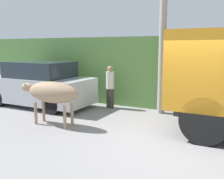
% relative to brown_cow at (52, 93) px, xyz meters
% --- Properties ---
extents(ground_plane, '(60.00, 60.00, 0.00)m').
position_rel_brown_cow_xyz_m(ground_plane, '(3.87, 0.06, -0.99)').
color(ground_plane, gray).
extents(hillside_embankment, '(32.00, 5.31, 2.74)m').
position_rel_brown_cow_xyz_m(hillside_embankment, '(3.87, 5.98, 0.38)').
color(hillside_embankment, '#568442').
rests_on(hillside_embankment, ground_plane).
extents(building_backdrop, '(6.17, 2.70, 2.59)m').
position_rel_brown_cow_xyz_m(building_backdrop, '(-1.56, 4.80, 0.32)').
color(building_backdrop, '#B2BCAD').
rests_on(building_backdrop, ground_plane).
extents(brown_cow, '(2.15, 0.64, 1.33)m').
position_rel_brown_cow_xyz_m(brown_cow, '(0.00, 0.00, 0.00)').
color(brown_cow, '#9E7F60').
rests_on(brown_cow, ground_plane).
extents(parked_suv, '(4.40, 1.88, 1.77)m').
position_rel_brown_cow_xyz_m(parked_suv, '(-2.18, 1.78, -0.14)').
color(parked_suv, silver).
rests_on(parked_suv, ground_plane).
extents(pedestrian_on_hill, '(0.42, 0.42, 1.63)m').
position_rel_brown_cow_xyz_m(pedestrian_on_hill, '(0.50, 2.80, -0.09)').
color(pedestrian_on_hill, '#38332D').
rests_on(pedestrian_on_hill, ground_plane).
extents(utility_pole, '(0.90, 0.25, 6.77)m').
position_rel_brown_cow_xyz_m(utility_pole, '(2.48, 2.93, 2.50)').
color(utility_pole, '#9E998E').
rests_on(utility_pole, ground_plane).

